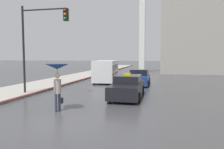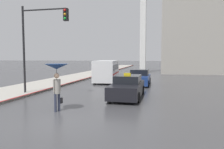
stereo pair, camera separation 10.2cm
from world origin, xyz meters
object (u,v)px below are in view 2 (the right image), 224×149
(traffic_light, at_px, (40,34))
(ambulance_van, at_px, (106,70))
(monument_cross, at_px, (143,1))
(taxi, at_px, (127,87))
(sedan_red, at_px, (140,78))
(pedestrian_with_umbrella, at_px, (57,73))

(traffic_light, bearing_deg, ambulance_van, 75.14)
(ambulance_van, bearing_deg, monument_cross, -106.07)
(ambulance_van, bearing_deg, taxi, 107.82)
(taxi, relative_size, traffic_light, 0.78)
(ambulance_van, relative_size, traffic_light, 0.91)
(sedan_red, bearing_deg, monument_cross, -86.14)
(traffic_light, height_order, monument_cross, monument_cross)
(taxi, relative_size, ambulance_van, 0.86)
(monument_cross, bearing_deg, ambulance_van, -100.87)
(sedan_red, height_order, ambulance_van, ambulance_van)
(traffic_light, xyz_separation_m, monument_cross, (4.96, 22.44, 7.34))
(sedan_red, xyz_separation_m, ambulance_van, (-3.65, 1.76, 0.58))
(taxi, bearing_deg, monument_cross, -87.65)
(traffic_light, bearing_deg, taxi, 5.51)
(sedan_red, relative_size, monument_cross, 0.21)
(taxi, xyz_separation_m, traffic_light, (-5.85, -0.56, 3.51))
(sedan_red, relative_size, pedestrian_with_umbrella, 1.84)
(ambulance_van, xyz_separation_m, traffic_light, (-2.34, -8.83, 2.93))
(taxi, height_order, sedan_red, taxi)
(ambulance_van, height_order, pedestrian_with_umbrella, pedestrian_with_umbrella)
(traffic_light, bearing_deg, monument_cross, 77.55)
(pedestrian_with_umbrella, distance_m, monument_cross, 28.05)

